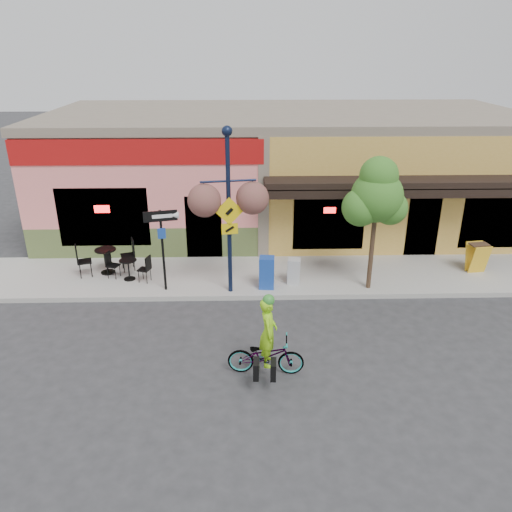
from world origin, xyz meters
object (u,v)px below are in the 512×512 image
Objects in this scene: building at (284,168)px; one_way_sign at (163,251)px; lamp_post at (229,213)px; street_tree at (374,224)px; cyclist_rider at (268,342)px; newspaper_box_blue at (267,272)px; bicycle at (266,356)px; newspaper_box_grey at (294,271)px.

one_way_sign is (-3.99, -6.53, -0.87)m from building.
lamp_post is 1.20× the size of street_tree.
newspaper_box_blue is (0.15, 4.00, -0.18)m from cyclist_rider.
building is at bearing 45.75° from one_way_sign.
bicycle is 4.43m from lamp_post.
bicycle is 4.92m from one_way_sign.
building is at bearing -2.20° from bicycle.
newspaper_box_grey is (1.04, 4.27, 0.10)m from bicycle.
newspaper_box_blue is (-0.99, -6.47, -1.61)m from building.
bicycle is 4.01m from newspaper_box_blue.
street_tree is (3.20, 3.93, 1.33)m from cyclist_rider.
building is at bearing 86.19° from newspaper_box_blue.
lamp_post is (-0.88, 3.80, 2.10)m from bicycle.
newspaper_box_blue reaches higher than bicycle.
cyclist_rider is 0.66× the size of one_way_sign.
newspaper_box_grey is at bearing 22.36° from newspaper_box_blue.
newspaper_box_grey is at bearing 5.51° from lamp_post.
newspaper_box_blue is (1.08, 0.20, -1.91)m from lamp_post.
lamp_post is at bearing -107.20° from building.
lamp_post is at bearing -178.21° from street_tree.
bicycle is 0.37m from cyclist_rider.
newspaper_box_grey is at bearing -91.39° from building.
building is 22.95× the size of newspaper_box_grey.
building is at bearing 64.55° from lamp_post.
bicycle is at bearing -85.23° from lamp_post.
lamp_post is 4.15m from street_tree.
building is 6.74m from newspaper_box_blue.
building is 18.69× the size of newspaper_box_blue.
lamp_post reaches higher than one_way_sign.
street_tree reaches higher than bicycle.
cyclist_rider is at bearing -96.20° from building.
bicycle is 1.06× the size of cyclist_rider.
newspaper_box_blue is at bearing -98.69° from building.
newspaper_box_blue is 1.23× the size of newspaper_box_grey.
building reaches higher than newspaper_box_blue.
street_tree reaches higher than cyclist_rider.
newspaper_box_blue is at bearing 1.43° from bicycle.
newspaper_box_grey is (3.84, 0.33, -0.84)m from one_way_sign.
one_way_sign is 6.10m from street_tree.
lamp_post reaches higher than bicycle.
bicycle is (-1.19, -10.47, -1.80)m from building.
street_tree is (4.12, 0.13, -0.40)m from lamp_post.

